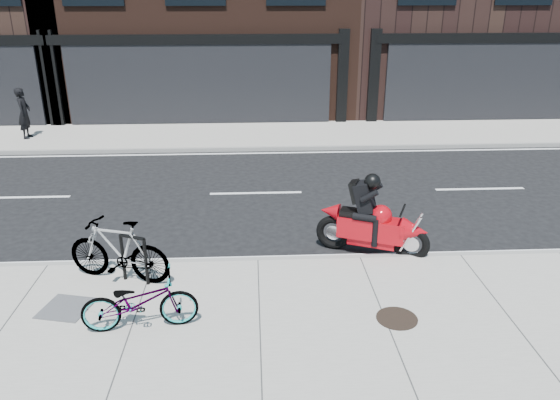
{
  "coord_description": "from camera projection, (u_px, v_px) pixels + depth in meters",
  "views": [
    {
      "loc": [
        -0.06,
        -11.4,
        5.08
      ],
      "look_at": [
        0.49,
        -0.8,
        0.9
      ],
      "focal_mm": 35.0,
      "sensor_mm": 36.0,
      "label": 1
    }
  ],
  "objects": [
    {
      "name": "manhole_cover",
      "position": [
        397.0,
        318.0,
        8.69
      ],
      "size": [
        0.75,
        0.75,
        0.02
      ],
      "primitive_type": "cylinder",
      "rotation": [
        0.0,
        0.0,
        0.14
      ],
      "color": "black",
      "rests_on": "sidewalk_near"
    },
    {
      "name": "bicycle_front",
      "position": [
        140.0,
        302.0,
        8.31
      ],
      "size": [
        1.83,
        0.82,
        0.93
      ],
      "primitive_type": "imported",
      "rotation": [
        0.0,
        0.0,
        1.69
      ],
      "color": "gray",
      "rests_on": "sidewalk_near"
    },
    {
      "name": "bicycle_rear",
      "position": [
        118.0,
        250.0,
        9.66
      ],
      "size": [
        2.02,
        1.1,
        1.17
      ],
      "primitive_type": "imported",
      "rotation": [
        0.0,
        0.0,
        4.41
      ],
      "color": "gray",
      "rests_on": "sidewalk_near"
    },
    {
      "name": "sidewalk_near",
      "position": [
        261.0,
        363.0,
        7.79
      ],
      "size": [
        60.0,
        6.0,
        0.13
      ],
      "primitive_type": "cube",
      "color": "gray",
      "rests_on": "ground"
    },
    {
      "name": "ground",
      "position": [
        257.0,
        224.0,
        12.46
      ],
      "size": [
        120.0,
        120.0,
        0.0
      ],
      "primitive_type": "plane",
      "color": "black",
      "rests_on": "ground"
    },
    {
      "name": "bike_rack",
      "position": [
        134.0,
        255.0,
        9.6
      ],
      "size": [
        0.5,
        0.26,
        0.91
      ],
      "rotation": [
        0.0,
        0.0,
        -0.42
      ],
      "color": "black",
      "rests_on": "sidewalk_near"
    },
    {
      "name": "pedestrian",
      "position": [
        24.0,
        113.0,
        18.72
      ],
      "size": [
        0.44,
        0.65,
        1.74
      ],
      "primitive_type": "imported",
      "rotation": [
        0.0,
        0.0,
        1.61
      ],
      "color": "black",
      "rests_on": "sidewalk_far"
    },
    {
      "name": "sidewalk_far",
      "position": [
        254.0,
        135.0,
        19.63
      ],
      "size": [
        60.0,
        3.5,
        0.13
      ],
      "primitive_type": "cube",
      "color": "gray",
      "rests_on": "ground"
    },
    {
      "name": "utility_grate",
      "position": [
        66.0,
        308.0,
        8.97
      ],
      "size": [
        0.9,
        0.9,
        0.02
      ],
      "primitive_type": "cube",
      "rotation": [
        0.0,
        0.0,
        -0.23
      ],
      "color": "#414243",
      "rests_on": "sidewalk_near"
    },
    {
      "name": "motorcycle",
      "position": [
        377.0,
        223.0,
        10.79
      ],
      "size": [
        2.18,
        1.24,
        1.72
      ],
      "rotation": [
        0.0,
        0.0,
        -0.4
      ],
      "color": "black",
      "rests_on": "ground"
    }
  ]
}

